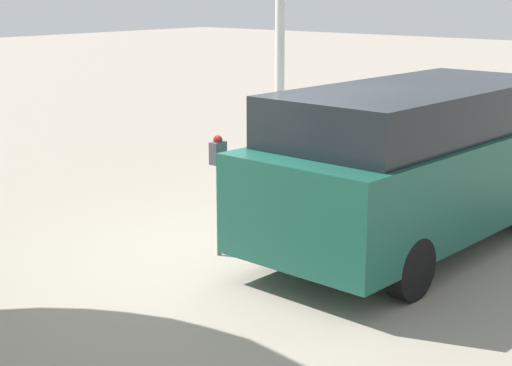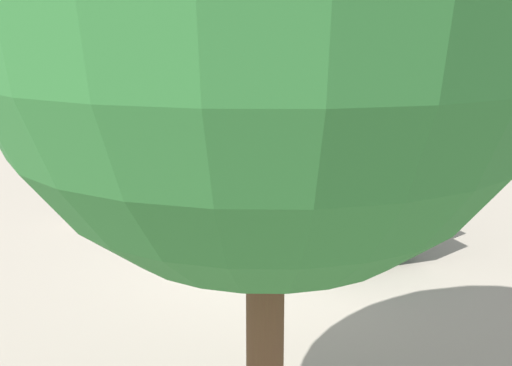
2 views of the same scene
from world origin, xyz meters
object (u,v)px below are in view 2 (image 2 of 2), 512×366
(parking_meter_far, at_px, (144,132))
(parked_van, at_px, (305,168))
(parking_meter_near, at_px, (260,203))
(lamp_post, at_px, (101,130))

(parking_meter_far, bearing_deg, parked_van, -162.99)
(parking_meter_near, distance_m, parking_meter_far, 6.79)
(parking_meter_near, bearing_deg, lamp_post, 24.27)
(lamp_post, distance_m, parked_van, 3.75)
(parking_meter_far, height_order, lamp_post, lamp_post)
(parking_meter_far, distance_m, parked_van, 5.31)
(parking_meter_near, distance_m, parked_van, 2.43)
(parking_meter_far, xyz_separation_m, lamp_post, (-3.47, 1.48, 0.67))
(lamp_post, bearing_deg, parking_meter_near, -151.75)
(lamp_post, xyz_separation_m, parked_van, (-1.48, -3.38, -0.68))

